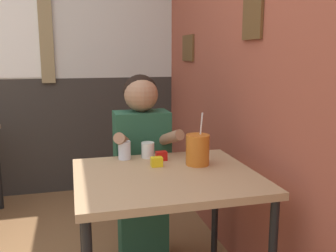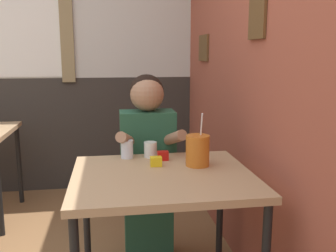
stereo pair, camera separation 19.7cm
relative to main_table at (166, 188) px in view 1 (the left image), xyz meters
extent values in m
cube|color=#9E4C38|center=(0.58, 0.81, 0.69)|extent=(0.06, 4.21, 2.70)
cube|color=brown|center=(0.54, 0.20, 0.87)|extent=(0.02, 0.21, 0.27)
cube|color=brown|center=(0.54, 1.34, 0.71)|extent=(0.02, 0.28, 0.22)
cube|color=#332D28|center=(-0.83, 1.94, -0.11)|extent=(5.76, 0.06, 1.10)
cube|color=white|center=(-1.00, 1.90, 0.89)|extent=(0.62, 0.01, 0.88)
cube|color=#937F56|center=(-0.63, 1.89, 0.89)|extent=(0.12, 0.02, 0.98)
cube|color=tan|center=(0.00, 0.00, 0.06)|extent=(0.89, 0.77, 0.04)
cylinder|color=black|center=(-0.41, 0.34, -0.31)|extent=(0.04, 0.04, 0.70)
cylinder|color=black|center=(0.41, 0.34, -0.31)|extent=(0.04, 0.04, 0.70)
cube|color=#235138|center=(-0.02, 0.53, -0.44)|extent=(0.31, 0.20, 0.45)
cube|color=#235138|center=(-0.02, 0.53, 0.05)|extent=(0.34, 0.20, 0.53)
sphere|color=black|center=(-0.02, 0.56, 0.43)|extent=(0.21, 0.21, 0.21)
sphere|color=#9E7051|center=(-0.02, 0.53, 0.41)|extent=(0.21, 0.21, 0.21)
cylinder|color=#9E7051|center=(-0.16, 0.39, 0.16)|extent=(0.14, 0.27, 0.15)
cylinder|color=#9E7051|center=(0.11, 0.39, 0.16)|extent=(0.14, 0.27, 0.15)
cylinder|color=#C6661E|center=(0.20, 0.11, 0.16)|extent=(0.13, 0.13, 0.16)
cylinder|color=white|center=(0.22, 0.11, 0.29)|extent=(0.01, 0.04, 0.14)
cylinder|color=silver|center=(-0.16, 0.32, 0.13)|extent=(0.07, 0.07, 0.10)
cylinder|color=silver|center=(-0.03, 0.31, 0.12)|extent=(0.07, 0.07, 0.09)
cube|color=#B7140F|center=(0.03, 0.24, 0.10)|extent=(0.06, 0.04, 0.05)
cube|color=yellow|center=(-0.02, 0.13, 0.10)|extent=(0.06, 0.04, 0.05)
camera|label=1|loc=(-0.44, -1.72, 0.66)|focal=40.00mm
camera|label=2|loc=(-0.25, -1.76, 0.66)|focal=40.00mm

